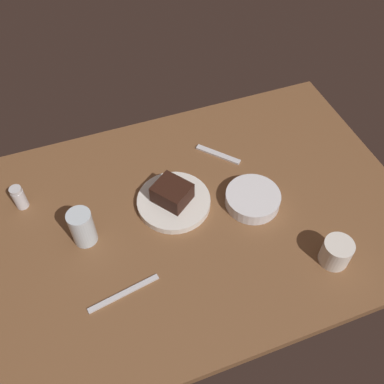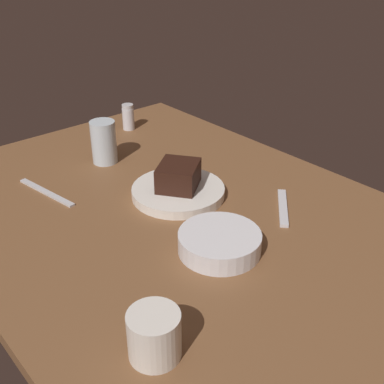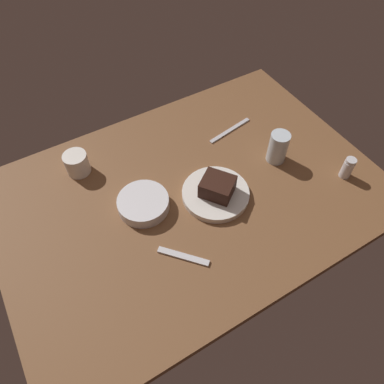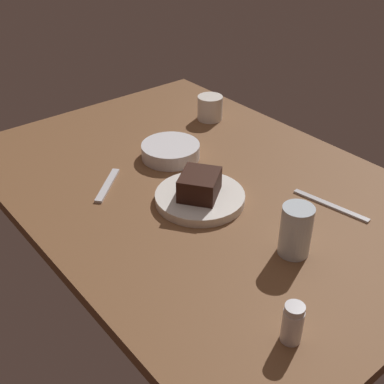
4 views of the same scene
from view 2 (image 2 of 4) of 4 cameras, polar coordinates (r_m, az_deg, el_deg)
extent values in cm
cube|color=brown|center=(103.36, -1.79, -3.35)|extent=(120.00, 84.00, 3.00)
cylinder|color=white|center=(108.88, -1.65, 0.06)|extent=(21.15, 21.15, 2.13)
cube|color=black|center=(107.42, -1.63, 1.96)|extent=(12.54, 12.80, 5.56)
cylinder|color=silver|center=(146.08, -7.59, 8.64)|extent=(3.55, 3.55, 6.49)
cylinder|color=silver|center=(144.78, -7.69, 10.06)|extent=(3.38, 3.38, 1.20)
cylinder|color=silver|center=(124.97, -10.46, 5.87)|extent=(6.45, 6.45, 11.05)
cylinder|color=silver|center=(90.66, 3.30, -6.00)|extent=(15.76, 15.76, 3.88)
cylinder|color=silver|center=(70.54, -4.52, -16.61)|extent=(7.73, 7.73, 7.45)
cube|color=silver|center=(106.03, 10.76, -1.82)|extent=(11.34, 12.38, 0.70)
cube|color=silver|center=(115.14, -16.94, -0.04)|extent=(18.96, 4.58, 0.50)
camera|label=1|loc=(1.06, -65.38, 41.97)|focal=40.40mm
camera|label=3|loc=(1.26, 44.32, 40.85)|focal=34.34mm
camera|label=4|loc=(1.93, -1.59, 32.97)|focal=46.95mm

